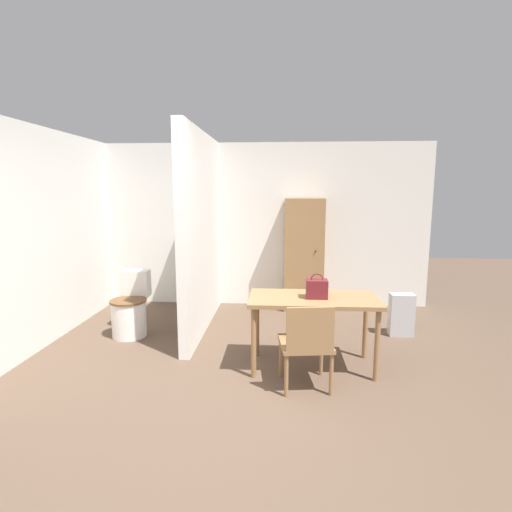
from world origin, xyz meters
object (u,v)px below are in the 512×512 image
object	(u,v)px
toilet	(131,310)
dining_table	(313,305)
space_heater	(401,315)
handbag	(317,288)
wooden_chair	(307,342)
wooden_cabinet	(304,255)

from	to	relation	value
toilet	dining_table	bearing A→B (deg)	-20.09
space_heater	handbag	bearing A→B (deg)	-138.39
dining_table	toilet	bearing A→B (deg)	159.91
wooden_chair	space_heater	distance (m)	1.93
dining_table	space_heater	xyz separation A→B (m)	(1.17, 0.99, -0.39)
handbag	wooden_chair	bearing A→B (deg)	-104.89
dining_table	toilet	world-z (taller)	toilet
wooden_chair	toilet	distance (m)	2.45
dining_table	wooden_chair	bearing A→B (deg)	-100.83
wooden_chair	handbag	xyz separation A→B (m)	(0.12, 0.44, 0.39)
handbag	toilet	bearing A→B (deg)	159.56
wooden_chair	wooden_cabinet	distance (m)	2.56
wooden_chair	space_heater	xyz separation A→B (m)	(1.26, 1.45, -0.18)
toilet	handbag	bearing A→B (deg)	-20.44
wooden_chair	toilet	size ratio (longest dim) A/B	1.04
dining_table	space_heater	size ratio (longest dim) A/B	2.42
toilet	space_heater	size ratio (longest dim) A/B	1.47
dining_table	wooden_chair	xyz separation A→B (m)	(-0.09, -0.46, -0.21)
dining_table	wooden_chair	distance (m)	0.52
toilet	handbag	distance (m)	2.42
handbag	wooden_cabinet	distance (m)	2.09
handbag	space_heater	xyz separation A→B (m)	(1.14, 1.01, -0.57)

